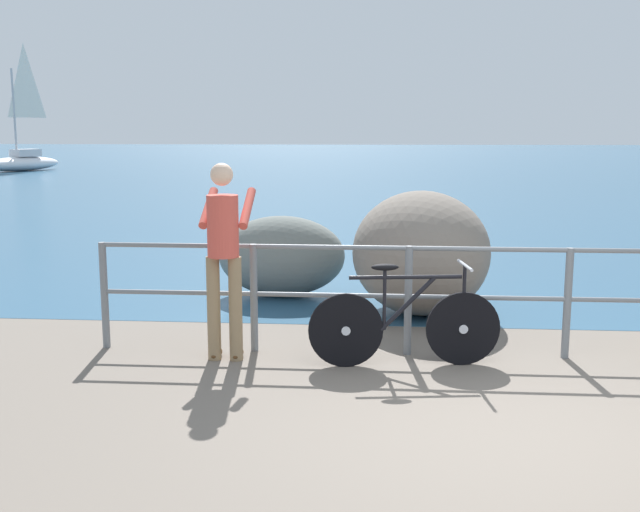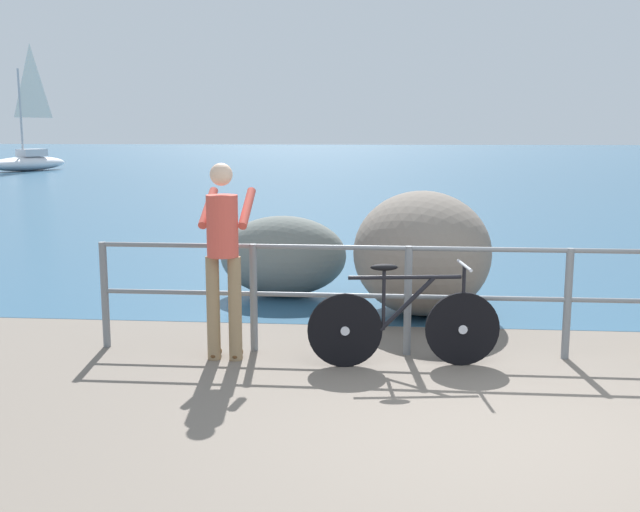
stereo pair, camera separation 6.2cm
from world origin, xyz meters
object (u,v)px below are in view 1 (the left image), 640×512
(person_at_railing, at_px, (224,252))
(breakwater_boulder_main, at_px, (421,253))
(sailboat, at_px, (22,157))
(bicycle, at_px, (405,323))
(breakwater_boulder_left, at_px, (282,256))

(person_at_railing, xyz_separation_m, breakwater_boulder_main, (1.85, 1.89, -0.30))
(breakwater_boulder_main, bearing_deg, sailboat, 123.19)
(bicycle, xyz_separation_m, person_at_railing, (-1.62, 0.07, 0.60))
(bicycle, height_order, person_at_railing, person_at_railing)
(breakwater_boulder_main, distance_m, sailboat, 32.87)
(person_at_railing, distance_m, breakwater_boulder_left, 2.74)
(person_at_railing, relative_size, breakwater_boulder_left, 1.12)
(breakwater_boulder_left, bearing_deg, breakwater_boulder_main, -25.50)
(breakwater_boulder_main, bearing_deg, breakwater_boulder_left, 154.50)
(bicycle, relative_size, person_at_railing, 0.95)
(breakwater_boulder_main, bearing_deg, person_at_railing, -134.44)
(person_at_railing, xyz_separation_m, breakwater_boulder_left, (0.17, 2.69, -0.49))
(bicycle, distance_m, breakwater_boulder_main, 1.99)
(bicycle, height_order, breakwater_boulder_left, breakwater_boulder_left)
(breakwater_boulder_left, distance_m, sailboat, 31.29)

